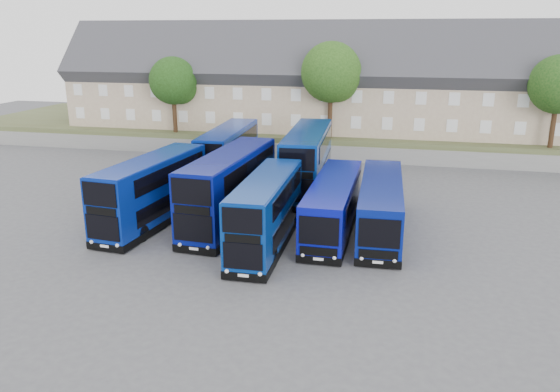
{
  "coord_description": "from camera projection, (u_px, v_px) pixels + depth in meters",
  "views": [
    {
      "loc": [
        9.01,
        -27.34,
        11.9
      ],
      "look_at": [
        1.85,
        4.18,
        2.2
      ],
      "focal_mm": 35.0,
      "sensor_mm": 36.0,
      "label": 1
    }
  ],
  "objects": [
    {
      "name": "tree_east",
      "position": [
        560.0,
        87.0,
        47.49
      ],
      "size": [
        5.12,
        5.12,
        8.16
      ],
      "color": "#382314",
      "rests_on": "earth_bank"
    },
    {
      "name": "tree_mid",
      "position": [
        333.0,
        75.0,
        52.0
      ],
      "size": [
        5.76,
        5.76,
        9.18
      ],
      "color": "#382314",
      "rests_on": "earth_bank"
    },
    {
      "name": "tree_west",
      "position": [
        175.0,
        83.0,
        55.22
      ],
      "size": [
        4.8,
        4.8,
        7.65
      ],
      "color": "#382314",
      "rests_on": "earth_bank"
    },
    {
      "name": "terrace_row",
      "position": [
        346.0,
        86.0,
        56.36
      ],
      "size": [
        60.0,
        10.4,
        11.2
      ],
      "color": "tan",
      "rests_on": "earth_bank"
    },
    {
      "name": "retaining_wall",
      "position": [
        307.0,
        152.0,
        53.07
      ],
      "size": [
        70.0,
        0.4,
        1.5
      ],
      "primitive_type": "cube",
      "color": "slate",
      "rests_on": "ground"
    },
    {
      "name": "dd_front_right",
      "position": [
        266.0,
        213.0,
        31.19
      ],
      "size": [
        2.5,
        10.21,
        4.04
      ],
      "rotation": [
        0.0,
        0.0,
        0.02
      ],
      "color": "navy",
      "rests_on": "ground"
    },
    {
      "name": "earth_bank",
      "position": [
        322.0,
        132.0,
        62.34
      ],
      "size": [
        80.0,
        20.0,
        2.0
      ],
      "primitive_type": "cube",
      "color": "#4E522E",
      "rests_on": "ground"
    },
    {
      "name": "coach_east_a",
      "position": [
        333.0,
        206.0,
        33.95
      ],
      "size": [
        2.48,
        11.69,
        3.19
      ],
      "rotation": [
        0.0,
        0.0,
        -0.0
      ],
      "color": "#080FA4",
      "rests_on": "ground"
    },
    {
      "name": "dd_front_mid",
      "position": [
        230.0,
        189.0,
        34.99
      ],
      "size": [
        3.27,
        11.64,
        4.58
      ],
      "rotation": [
        0.0,
        0.0,
        -0.06
      ],
      "color": "navy",
      "rests_on": "ground"
    },
    {
      "name": "dd_rear_right",
      "position": [
        307.0,
        162.0,
        42.19
      ],
      "size": [
        3.38,
        12.06,
        4.74
      ],
      "rotation": [
        0.0,
        0.0,
        0.05
      ],
      "color": "navy",
      "rests_on": "ground"
    },
    {
      "name": "ground",
      "position": [
        232.0,
        252.0,
        30.87
      ],
      "size": [
        120.0,
        120.0,
        0.0
      ],
      "primitive_type": "plane",
      "color": "#4D4D52",
      "rests_on": "ground"
    },
    {
      "name": "dd_rear_left",
      "position": [
        229.0,
        156.0,
        45.05
      ],
      "size": [
        2.99,
        11.11,
        4.38
      ],
      "rotation": [
        0.0,
        0.0,
        0.04
      ],
      "color": "navy",
      "rests_on": "ground"
    },
    {
      "name": "coach_east_b",
      "position": [
        381.0,
        207.0,
        33.64
      ],
      "size": [
        2.87,
        11.86,
        3.22
      ],
      "rotation": [
        0.0,
        0.0,
        0.03
      ],
      "color": "navy",
      "rests_on": "ground"
    },
    {
      "name": "dd_front_left",
      "position": [
        152.0,
        192.0,
        34.96
      ],
      "size": [
        3.49,
        10.87,
        4.25
      ],
      "rotation": [
        0.0,
        0.0,
        -0.1
      ],
      "color": "navy",
      "rests_on": "ground"
    }
  ]
}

